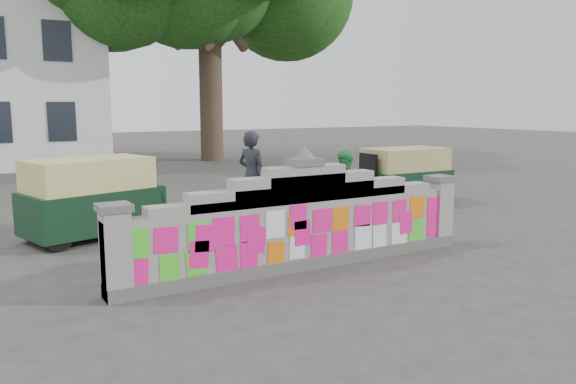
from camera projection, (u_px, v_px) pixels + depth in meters
name	position (u px, v px, depth m)	size (l,w,h in m)	color
ground	(304.00, 267.00, 9.22)	(100.00, 100.00, 0.00)	#383533
parapet_wall	(304.00, 223.00, 9.11)	(6.48, 0.44, 2.01)	#4C4C49
cyclist_bike	(253.00, 206.00, 11.77)	(0.73, 2.11, 1.11)	black
cyclist_rider	(252.00, 188.00, 11.71)	(0.68, 0.45, 1.87)	#22222B
pedestrian	(347.00, 189.00, 12.25)	(0.80, 0.63, 1.66)	green
rickshaw_left	(94.00, 197.00, 11.21)	(2.99, 1.97, 1.60)	black
rickshaw_right	(403.00, 175.00, 15.00)	(2.76, 1.35, 1.52)	black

